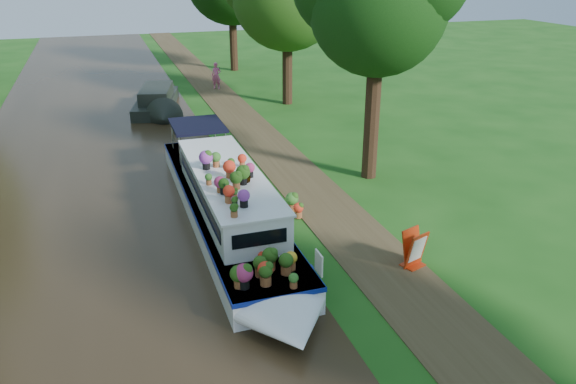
{
  "coord_description": "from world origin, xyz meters",
  "views": [
    {
      "loc": [
        -5.46,
        -15.06,
        7.78
      ],
      "look_at": [
        -0.59,
        -0.42,
        1.3
      ],
      "focal_mm": 35.0,
      "sensor_mm": 36.0,
      "label": 1
    }
  ],
  "objects_px": {
    "second_boat": "(157,101)",
    "pedestrian_pink": "(216,76)",
    "plant_boat": "(229,204)",
    "sandwich_board": "(414,250)"
  },
  "relations": [
    {
      "from": "sandwich_board",
      "to": "pedestrian_pink",
      "type": "xyz_separation_m",
      "value": [
        -0.5,
        23.63,
        0.35
      ]
    },
    {
      "from": "second_boat",
      "to": "pedestrian_pink",
      "type": "relative_size",
      "value": 4.29
    },
    {
      "from": "second_boat",
      "to": "sandwich_board",
      "type": "relative_size",
      "value": 6.79
    },
    {
      "from": "second_boat",
      "to": "sandwich_board",
      "type": "height_order",
      "value": "second_boat"
    },
    {
      "from": "second_boat",
      "to": "pedestrian_pink",
      "type": "bearing_deg",
      "value": 59.11
    },
    {
      "from": "plant_boat",
      "to": "sandwich_board",
      "type": "distance_m",
      "value": 5.68
    },
    {
      "from": "second_boat",
      "to": "plant_boat",
      "type": "bearing_deg",
      "value": -75.13
    },
    {
      "from": "second_boat",
      "to": "sandwich_board",
      "type": "xyz_separation_m",
      "value": [
        4.7,
        -19.27,
        -0.03
      ]
    },
    {
      "from": "plant_boat",
      "to": "pedestrian_pink",
      "type": "relative_size",
      "value": 8.26
    },
    {
      "from": "second_boat",
      "to": "pedestrian_pink",
      "type": "distance_m",
      "value": 6.06
    }
  ]
}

